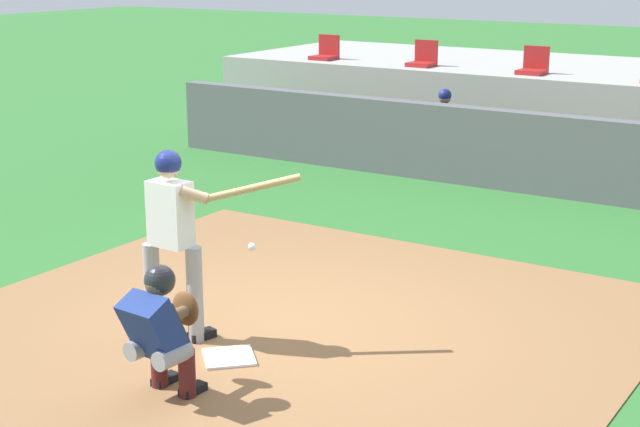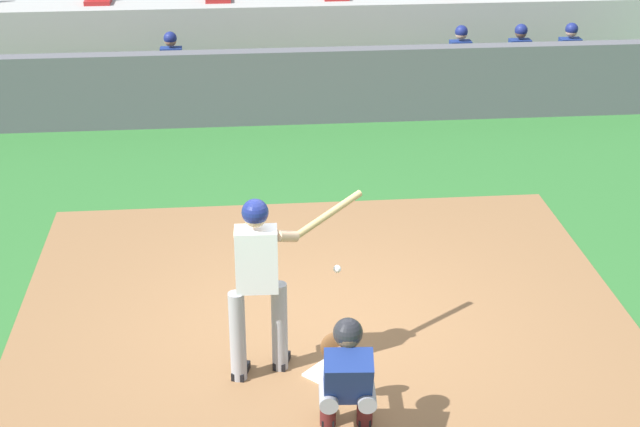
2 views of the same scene
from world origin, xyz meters
TOP-DOWN VIEW (x-y plane):
  - ground_plane at (0.00, 0.00)m, footprint 80.00×80.00m
  - dirt_infield at (0.00, 0.00)m, footprint 6.40×6.40m
  - home_plate at (0.00, -0.80)m, footprint 0.62×0.62m
  - batter_at_plate at (-0.67, -0.69)m, footprint 1.30×0.79m
  - catcher_crouched at (0.01, -1.65)m, footprint 0.50×1.53m
  - dugout_wall at (0.00, 6.50)m, footprint 13.00×0.30m
  - dugout_bench at (0.00, 7.50)m, footprint 11.80×0.44m
  - dugout_player_0 at (-1.88, 7.34)m, footprint 0.49×0.70m
  - dugout_player_1 at (3.04, 7.34)m, footprint 0.49×0.70m
  - dugout_player_2 at (4.08, 7.34)m, footprint 0.49×0.70m
  - dugout_player_3 at (4.97, 7.34)m, footprint 0.49×0.70m
  - stands_platform at (0.00, 10.90)m, footprint 15.00×4.40m

SIDE VIEW (x-z plane):
  - ground_plane at x=0.00m, z-range 0.00..0.00m
  - dirt_infield at x=0.00m, z-range 0.00..0.01m
  - home_plate at x=0.00m, z-range 0.01..0.04m
  - dugout_bench at x=0.00m, z-range 0.00..0.45m
  - dugout_wall at x=0.00m, z-range 0.00..1.20m
  - catcher_crouched at x=0.01m, z-range 0.05..1.17m
  - dugout_player_0 at x=-1.88m, z-range 0.02..1.32m
  - dugout_player_1 at x=3.04m, z-range 0.02..1.32m
  - dugout_player_2 at x=4.08m, z-range 0.02..1.32m
  - dugout_player_3 at x=4.97m, z-range 0.02..1.32m
  - stands_platform at x=0.00m, z-range 0.00..1.40m
  - batter_at_plate at x=-0.67m, z-range 0.13..1.94m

